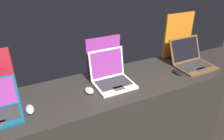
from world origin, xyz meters
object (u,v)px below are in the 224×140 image
object	(u,v)px
laptop_middle	(111,76)
promo_stand_middle	(103,58)
promo_stand_back	(178,37)
laptop_back	(191,60)
mouse_middle	(89,90)
mouse_back	(178,72)
mouse_front	(30,109)

from	to	relation	value
laptop_middle	promo_stand_middle	distance (m)	0.21
promo_stand_back	laptop_back	bearing A→B (deg)	-90.00
mouse_middle	mouse_back	bearing A→B (deg)	-4.72
laptop_back	promo_stand_back	size ratio (longest dim) A/B	0.77
laptop_back	promo_stand_back	world-z (taller)	promo_stand_back
promo_stand_middle	mouse_middle	bearing A→B (deg)	-136.45
mouse_front	mouse_middle	size ratio (longest dim) A/B	1.11
laptop_back	mouse_back	distance (m)	0.27
promo_stand_back	laptop_middle	bearing A→B (deg)	-168.20
laptop_back	mouse_back	bearing A→B (deg)	-162.58
promo_stand_middle	mouse_back	distance (m)	0.76
laptop_middle	promo_stand_middle	xyz separation A→B (m)	(0.00, 0.17, 0.12)
mouse_front	promo_stand_back	bearing A→B (deg)	10.06
laptop_middle	mouse_middle	size ratio (longest dim) A/B	3.17
mouse_back	laptop_middle	bearing A→B (deg)	168.76
mouse_middle	promo_stand_middle	xyz separation A→B (m)	(0.24, 0.23, 0.17)
mouse_front	promo_stand_middle	xyz separation A→B (m)	(0.73, 0.27, 0.17)
promo_stand_back	mouse_middle	bearing A→B (deg)	-167.84
laptop_middle	laptop_back	world-z (taller)	laptop_middle
mouse_middle	promo_stand_back	world-z (taller)	promo_stand_back
laptop_middle	mouse_back	xyz separation A→B (m)	(0.67, -0.13, -0.05)
promo_stand_back	mouse_front	bearing A→B (deg)	-169.94
mouse_middle	promo_stand_back	xyz separation A→B (m)	(1.16, 0.25, 0.23)
laptop_middle	promo_stand_middle	bearing A→B (deg)	90.00
laptop_back	mouse_middle	bearing A→B (deg)	-179.80
laptop_middle	promo_stand_back	size ratio (longest dim) A/B	0.67
mouse_front	mouse_back	distance (m)	1.40
mouse_front	mouse_back	world-z (taller)	mouse_front
laptop_middle	laptop_back	xyz separation A→B (m)	(0.92, -0.05, -0.00)
mouse_front	mouse_back	bearing A→B (deg)	-1.31
mouse_back	mouse_front	bearing A→B (deg)	178.69
mouse_middle	mouse_back	xyz separation A→B (m)	(0.91, -0.08, -0.00)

